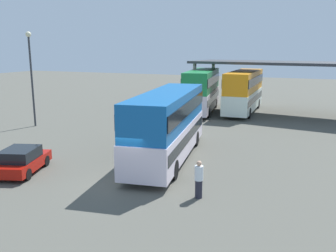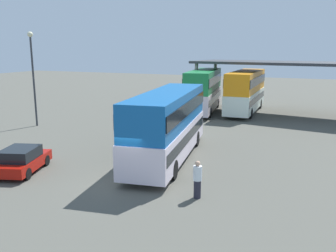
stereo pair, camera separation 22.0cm
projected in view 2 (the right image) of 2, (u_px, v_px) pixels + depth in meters
name	position (u px, v px, depth m)	size (l,w,h in m)	color
ground_plane	(127.00, 182.00, 17.80)	(140.00, 140.00, 0.00)	#515148
double_decker_main	(168.00, 123.00, 21.16)	(4.06, 10.89, 4.01)	silver
parked_hatchback	(22.00, 160.00, 19.12)	(2.75, 3.96, 1.35)	#A51109
double_decker_near_canopy	(204.00, 89.00, 37.04)	(3.93, 10.36, 4.30)	silver
double_decker_mid_row	(246.00, 90.00, 36.79)	(2.64, 10.20, 4.21)	white
depot_canopy	(299.00, 65.00, 34.52)	(21.36, 8.88, 5.19)	#33353A
lamppost_tall	(33.00, 68.00, 29.78)	(0.44, 0.44, 7.80)	#33353A
pedestrian_waiting	(197.00, 180.00, 15.76)	(0.38, 0.38, 1.70)	#262633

